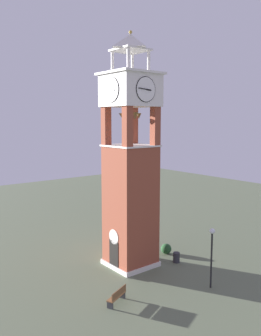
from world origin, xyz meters
The scene contains 6 objects.
ground centered at (0.00, 0.00, 0.00)m, with size 80.00×80.00×0.00m, color #5B664C.
clock_tower centered at (0.00, 0.00, 7.12)m, with size 3.72×3.72×17.34m.
park_bench centered at (4.09, -4.27, 0.48)m, with size 1.02×1.65×0.95m.
lamp_post centered at (6.27, 1.83, 2.80)m, with size 0.36×0.36×4.06m.
trash_bin centered at (1.88, 3.09, 0.40)m, with size 0.52×0.52×0.80m, color #2D2D33.
shrub_near_entry centered at (0.07, 3.75, 0.42)m, with size 0.87×0.87×0.84m, color #234C28.
Camera 1 is at (20.39, -16.19, 11.01)m, focal length 37.84 mm.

